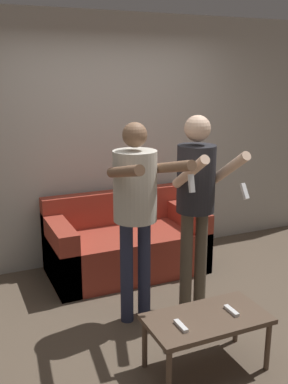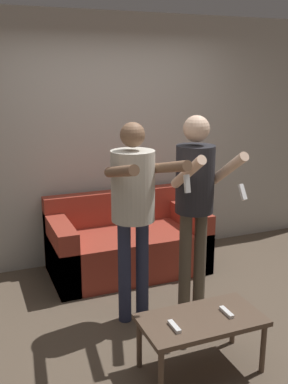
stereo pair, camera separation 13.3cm
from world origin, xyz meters
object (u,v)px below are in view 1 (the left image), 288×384
Objects in this scene: person_standing_right at (196,191)px; coffee_table at (207,323)px; remote_near at (181,326)px; remote_far at (231,311)px; couch at (125,245)px; person_standing_left at (136,199)px.

coffee_table is at bearing -114.23° from person_standing_right.
remote_near and remote_far have the same top height.
couch is 1.82m from remote_far.
person_standing_left is at bearing 115.22° from remote_far.
coffee_table is (-0.37, -0.82, -0.73)m from person_standing_right.
remote_near is at bearing -176.11° from remote_far.
remote_far is at bearing -86.57° from couch.
person_standing_right is at bearing -73.75° from couch.
person_standing_right reaches higher than remote_far.
couch reaches higher than remote_far.
couch is at bearing 87.30° from coffee_table.
coffee_table is at bearing -76.28° from person_standing_left.
coffee_table is 0.20m from remote_far.
person_standing_left is 11.39× the size of remote_far.
coffee_table is (-0.08, -1.79, 0.08)m from couch.
person_standing_left reaches higher than coffee_table.
coffee_table is 0.25m from remote_near.
person_standing_left reaches higher than remote_near.
coffee_table is 5.83× the size of remote_near.
person_standing_left reaches higher than remote_far.
person_standing_left is at bearing 87.56° from remote_near.
remote_near is at bearing -124.91° from person_standing_right.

